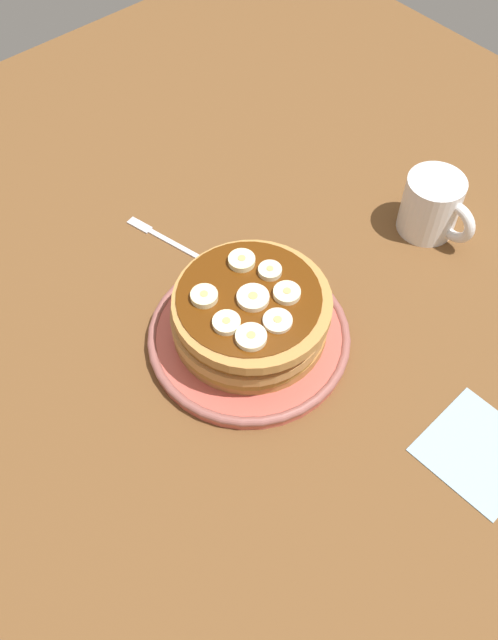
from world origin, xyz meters
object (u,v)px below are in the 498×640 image
Objects in this scene: banana_slice_5 at (242,261)px; fork at (162,237)px; plate at (249,336)px; banana_slice_2 at (287,293)px; pancake_stack at (248,315)px; banana_slice_0 at (250,300)px; banana_slice_7 at (278,321)px; banana_slice_4 at (226,323)px; banana_slice_6 at (204,297)px; banana_slice_1 at (251,337)px; coffee_mug at (433,206)px; banana_slice_3 at (270,271)px; napkin at (479,451)px.

fork is at bearing -178.61° from banana_slice_5.
fork is at bearing 174.05° from plate.
banana_slice_2 is 24.26cm from fork.
banana_slice_2 reaches higher than pancake_stack.
fork is (-19.87, 2.15, -4.84)cm from pancake_stack.
fork is (-20.68, 2.50, -8.75)cm from banana_slice_0.
pancake_stack is 6.08cm from banana_slice_7.
pancake_stack is 6.30× the size of banana_slice_4.
banana_slice_4 is 4.25cm from banana_slice_6.
banana_slice_5 is at bearing 128.90° from banana_slice_4.
coffee_mug is at bearing 94.50° from banana_slice_1.
banana_slice_2 is 3.61cm from banana_slice_3.
plate is 7.94× the size of banana_slice_2.
banana_slice_1 reaches higher than pancake_stack.
banana_slice_6 reaches higher than fork.
banana_slice_2 is 7.55cm from banana_slice_4.
banana_slice_5 is at bearing -173.91° from banana_slice_2.
banana_slice_7 is at bearing -57.08° from banana_slice_2.
banana_slice_7 is (2.02, -3.12, -0.12)cm from banana_slice_2.
pancake_stack is 5.92cm from banana_slice_4.
coffee_mug is at bearing 77.98° from banana_slice_5.
banana_slice_1 is at bearing -74.80° from banana_slice_2.
banana_slice_2 is at bearing 105.20° from banana_slice_1.
banana_slice_6 is (-2.91, -3.85, 8.05)cm from plate.
banana_slice_5 is 1.02× the size of banana_slice_6.
pancake_stack is 1.75× the size of coffee_mug.
banana_slice_3 is at bearing -95.97° from coffee_mug.
coffee_mug reaches higher than plate.
banana_slice_7 reaches higher than pancake_stack.
banana_slice_5 is 28.53cm from coffee_mug.
banana_slice_4 is at bearing -127.01° from banana_slice_7.
plate is 8.99cm from banana_slice_2.
banana_slice_3 reaches higher than pancake_stack.
banana_slice_4 is at bearing -90.71° from coffee_mug.
banana_slice_4 is 0.95× the size of banana_slice_7.
coffee_mug is at bearing 87.93° from banana_slice_0.
banana_slice_4 is 34.57cm from coffee_mug.
banana_slice_2 is (1.91, 3.60, 0.01)cm from banana_slice_0.
pancake_stack is 5.70× the size of banana_slice_1.
banana_slice_6 is 0.28× the size of coffee_mug.
plate is at bearing -5.95° from fork.
banana_slice_3 is 0.24× the size of napkin.
pancake_stack is 6.13cm from banana_slice_6.
pancake_stack is at bearing 109.45° from banana_slice_4.
banana_slice_0 is at bearing -92.07° from coffee_mug.
banana_slice_4 is 8.65cm from banana_slice_5.
napkin is at bearing 19.10° from pancake_stack.
coffee_mug is at bearing 89.29° from banana_slice_4.
plate is 1.85× the size of fork.
banana_slice_3 is at bearing 110.67° from banana_slice_0.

